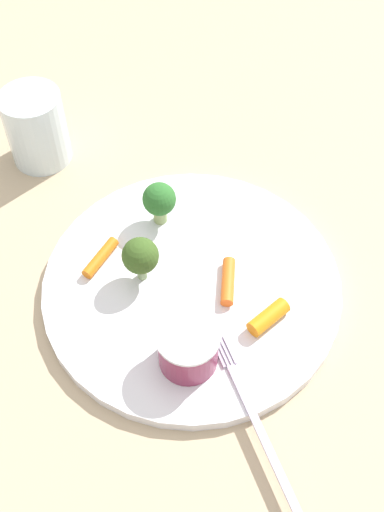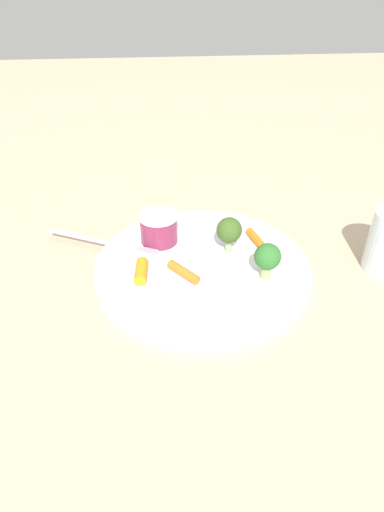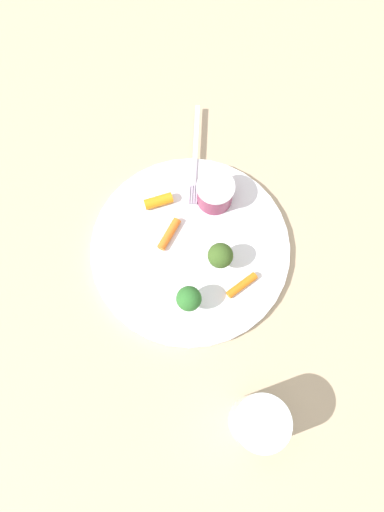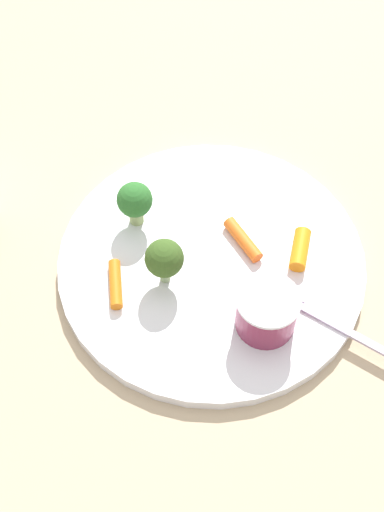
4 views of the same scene
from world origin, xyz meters
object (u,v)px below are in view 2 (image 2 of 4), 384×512
at_px(carrot_stick_1, 183,272).
at_px(sauce_cup, 159,228).
at_px(carrot_stick_0, 141,271).
at_px(carrot_stick_2, 256,239).
at_px(broccoli_floret_0, 268,258).
at_px(fork, 104,242).
at_px(broccoli_floret_1, 229,231).
at_px(plate, 202,268).

bearing_deg(carrot_stick_1, sauce_cup, -70.77).
relative_size(carrot_stick_0, carrot_stick_2, 0.87).
bearing_deg(broccoli_floret_0, carrot_stick_0, -5.39).
distance_m(broccoli_floret_0, carrot_stick_2, 0.08).
bearing_deg(fork, broccoli_floret_0, 155.96).
relative_size(broccoli_floret_0, fork, 0.31).
bearing_deg(broccoli_floret_1, sauce_cup, -18.97).
xyz_separation_m(broccoli_floret_1, carrot_stick_1, (0.06, 0.05, -0.03)).
relative_size(broccoli_floret_0, carrot_stick_2, 1.03).
relative_size(broccoli_floret_1, carrot_stick_0, 1.23).
distance_m(broccoli_floret_0, carrot_stick_1, 0.10).
bearing_deg(broccoli_floret_0, sauce_cup, -35.14).
height_order(sauce_cup, fork, sauce_cup).
relative_size(sauce_cup, fork, 0.34).
bearing_deg(fork, carrot_stick_1, 142.16).
xyz_separation_m(plate, sauce_cup, (0.05, -0.06, 0.03)).
xyz_separation_m(sauce_cup, carrot_stick_2, (-0.13, 0.02, -0.01)).
bearing_deg(plate, carrot_stick_1, 39.32).
relative_size(plate, sauce_cup, 5.23).
xyz_separation_m(carrot_stick_0, carrot_stick_1, (-0.05, 0.00, -0.00)).
bearing_deg(plate, broccoli_floret_1, -143.37).
bearing_deg(broccoli_floret_1, carrot_stick_2, -159.67).
distance_m(carrot_stick_2, fork, 0.20).
distance_m(plate, fork, 0.14).
height_order(carrot_stick_0, fork, carrot_stick_0).
distance_m(broccoli_floret_1, carrot_stick_2, 0.05).
height_order(sauce_cup, carrot_stick_0, sauce_cup).
distance_m(broccoli_floret_1, carrot_stick_1, 0.08).
relative_size(sauce_cup, carrot_stick_0, 1.32).
bearing_deg(sauce_cup, fork, -0.70).
distance_m(plate, carrot_stick_1, 0.03).
relative_size(carrot_stick_1, carrot_stick_2, 1.03).
bearing_deg(sauce_cup, broccoli_floret_1, 161.03).
bearing_deg(broccoli_floret_1, fork, -10.89).
bearing_deg(carrot_stick_0, fork, -55.74).
bearing_deg(broccoli_floret_0, plate, -22.90).
height_order(plate, sauce_cup, sauce_cup).
relative_size(plate, carrot_stick_2, 5.97).
relative_size(sauce_cup, broccoli_floret_0, 1.11).
xyz_separation_m(plate, carrot_stick_1, (0.03, 0.02, 0.01)).
height_order(plate, broccoli_floret_1, broccoli_floret_1).
bearing_deg(carrot_stick_0, broccoli_floret_1, -158.66).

